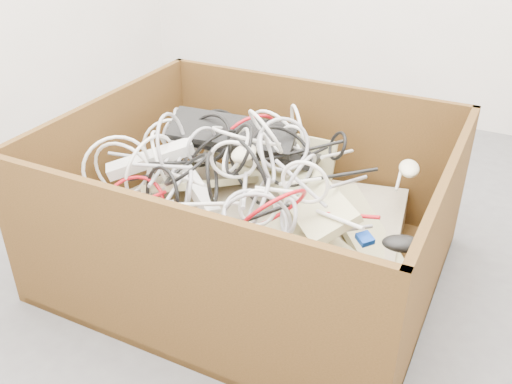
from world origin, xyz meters
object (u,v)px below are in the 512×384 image
at_px(cardboard_box, 249,234).
at_px(power_strip_right, 198,191).
at_px(power_strip_left, 150,159).
at_px(vga_plug, 365,239).

relative_size(cardboard_box, power_strip_right, 4.96).
xyz_separation_m(cardboard_box, power_strip_left, (-0.36, -0.05, 0.23)).
bearing_deg(power_strip_left, cardboard_box, -29.43).
distance_m(cardboard_box, power_strip_right, 0.26).
xyz_separation_m(power_strip_left, vga_plug, (0.80, -0.09, -0.04)).
height_order(power_strip_right, vga_plug, power_strip_right).
relative_size(cardboard_box, vga_plug, 27.23).
height_order(power_strip_left, vga_plug, power_strip_left).
bearing_deg(cardboard_box, power_strip_left, -172.32).
xyz_separation_m(power_strip_left, power_strip_right, (0.23, -0.06, -0.04)).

